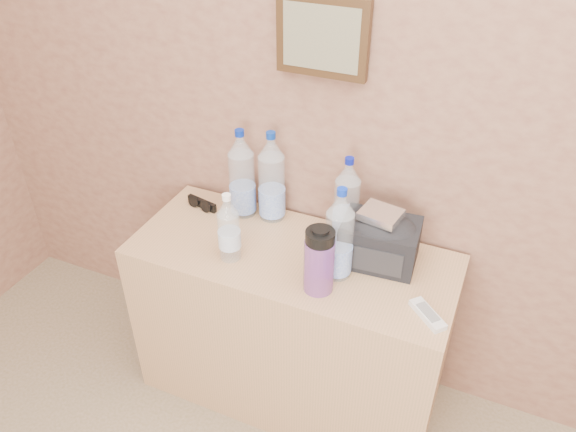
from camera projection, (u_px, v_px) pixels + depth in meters
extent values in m
plane|color=#9D745B|center=(470.00, 71.00, 1.63)|extent=(4.00, 0.00, 4.00)
cube|color=#9C7343|center=(291.00, 326.00, 2.15)|extent=(1.14, 0.48, 0.71)
cylinder|color=silver|center=(242.00, 178.00, 2.07)|extent=(0.09, 0.09, 0.30)
cylinder|color=#082391|center=(239.00, 133.00, 1.96)|extent=(0.03, 0.03, 0.02)
cylinder|color=silver|center=(272.00, 181.00, 2.05)|extent=(0.10, 0.10, 0.31)
cylinder|color=navy|center=(271.00, 135.00, 1.94)|extent=(0.03, 0.03, 0.02)
cylinder|color=silver|center=(346.00, 204.00, 1.95)|extent=(0.09, 0.09, 0.28)
cylinder|color=#091491|center=(350.00, 161.00, 1.85)|extent=(0.03, 0.03, 0.02)
cylinder|color=white|center=(339.00, 238.00, 1.78)|extent=(0.09, 0.09, 0.29)
cylinder|color=#0C30BD|center=(342.00, 192.00, 1.68)|extent=(0.03, 0.03, 0.02)
cylinder|color=silver|center=(229.00, 231.00, 1.87)|extent=(0.07, 0.07, 0.22)
cylinder|color=white|center=(226.00, 197.00, 1.79)|extent=(0.03, 0.03, 0.02)
cylinder|color=purple|center=(319.00, 265.00, 1.75)|extent=(0.10, 0.10, 0.19)
cylinder|color=black|center=(320.00, 235.00, 1.68)|extent=(0.09, 0.09, 0.05)
cube|color=white|center=(428.00, 315.00, 1.69)|extent=(0.13, 0.13, 0.02)
cube|color=silver|center=(381.00, 215.00, 1.82)|extent=(0.14, 0.13, 0.03)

